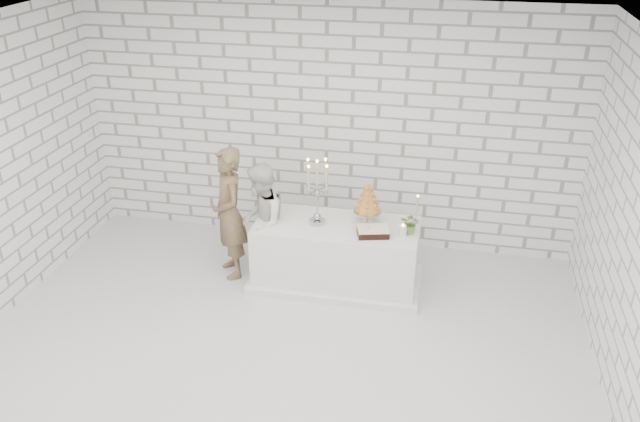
# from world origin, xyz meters

# --- Properties ---
(ground) EXTENTS (6.00, 5.00, 0.01)m
(ground) POSITION_xyz_m (0.00, 0.00, 0.00)
(ground) COLOR silver
(ground) RESTS_ON ground
(ceiling) EXTENTS (6.00, 5.00, 0.01)m
(ceiling) POSITION_xyz_m (0.00, 0.00, 3.00)
(ceiling) COLOR white
(ceiling) RESTS_ON ground
(wall_back) EXTENTS (6.00, 0.01, 3.00)m
(wall_back) POSITION_xyz_m (0.00, 2.50, 1.50)
(wall_back) COLOR white
(wall_back) RESTS_ON ground
(cake_table) EXTENTS (1.80, 0.80, 0.75)m
(cake_table) POSITION_xyz_m (0.33, 1.44, 0.38)
(cake_table) COLOR white
(cake_table) RESTS_ON ground
(groom) EXTENTS (0.62, 0.68, 1.56)m
(groom) POSITION_xyz_m (-0.90, 1.41, 0.78)
(groom) COLOR brown
(groom) RESTS_ON ground
(bride) EXTENTS (0.59, 0.72, 1.39)m
(bride) POSITION_xyz_m (-0.53, 1.42, 0.69)
(bride) COLOR white
(bride) RESTS_ON ground
(candelabra) EXTENTS (0.37, 0.37, 0.76)m
(candelabra) POSITION_xyz_m (0.11, 1.43, 1.13)
(candelabra) COLOR #A2A2AC
(candelabra) RESTS_ON cake_table
(croquembouche) EXTENTS (0.38, 0.38, 0.48)m
(croquembouche) POSITION_xyz_m (0.65, 1.55, 0.99)
(croquembouche) COLOR #AC6120
(croquembouche) RESTS_ON cake_table
(chocolate_cake) EXTENTS (0.38, 0.31, 0.08)m
(chocolate_cake) POSITION_xyz_m (0.75, 1.29, 0.79)
(chocolate_cake) COLOR black
(chocolate_cake) RESTS_ON cake_table
(pillar_candle) EXTENTS (0.09, 0.09, 0.12)m
(pillar_candle) POSITION_xyz_m (1.06, 1.33, 0.81)
(pillar_candle) COLOR white
(pillar_candle) RESTS_ON cake_table
(extra_taper) EXTENTS (0.07, 0.07, 0.32)m
(extra_taper) POSITION_xyz_m (1.18, 1.65, 0.91)
(extra_taper) COLOR #BCB294
(extra_taper) RESTS_ON cake_table
(flowers) EXTENTS (0.24, 0.22, 0.23)m
(flowers) POSITION_xyz_m (1.13, 1.41, 0.87)
(flowers) COLOR #3E6D35
(flowers) RESTS_ON cake_table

